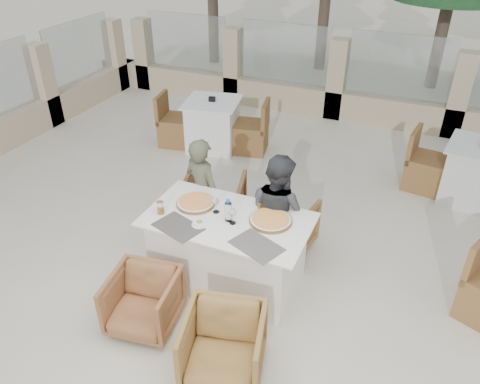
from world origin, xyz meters
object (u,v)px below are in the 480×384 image
at_px(water_bottle, 228,210).
at_px(wine_glass_near, 233,215).
at_px(armchair_far_right, 281,226).
at_px(beer_glass_right, 261,202).
at_px(bg_table_b, 476,174).
at_px(pizza_right, 271,219).
at_px(olive_dish, 199,223).
at_px(armchair_near_right, 224,346).
at_px(pizza_left, 196,202).
at_px(armchair_far_left, 214,203).
at_px(armchair_near_left, 143,301).
at_px(diner_right, 277,212).
at_px(diner_left, 203,192).
at_px(bg_table_a, 213,125).
at_px(beer_glass_left, 161,208).
at_px(dining_table, 228,250).
at_px(wine_glass_centre, 216,204).

bearing_deg(water_bottle, wine_glass_near, -25.51).
relative_size(wine_glass_near, armchair_far_right, 0.27).
relative_size(beer_glass_right, bg_table_b, 0.08).
height_order(pizza_right, olive_dish, pizza_right).
distance_m(armchair_far_right, armchair_near_right, 1.75).
xyz_separation_m(pizza_left, armchair_far_left, (-0.15, 0.69, -0.47)).
relative_size(armchair_near_left, bg_table_b, 0.37).
bearing_deg(armchair_near_left, diner_right, 49.69).
height_order(armchair_near_right, diner_left, diner_left).
distance_m(water_bottle, bg_table_a, 3.18).
bearing_deg(armchair_near_left, armchair_far_left, 84.75).
distance_m(beer_glass_left, olive_dish, 0.44).
distance_m(beer_glass_right, bg_table_b, 3.17).
bearing_deg(olive_dish, pizza_right, 27.91).
bearing_deg(diner_right, bg_table_a, -27.38).
xyz_separation_m(dining_table, water_bottle, (0.02, -0.02, 0.50)).
bearing_deg(pizza_right, diner_left, 157.24).
relative_size(wine_glass_centre, armchair_far_right, 0.27).
distance_m(wine_glass_centre, beer_glass_right, 0.45).
distance_m(pizza_right, beer_glass_left, 1.07).
relative_size(dining_table, beer_glass_left, 11.80).
bearing_deg(olive_dish, armchair_near_left, -110.96).
xyz_separation_m(beer_glass_left, armchair_near_left, (0.18, -0.68, -0.56)).
height_order(pizza_left, beer_glass_left, beer_glass_left).
relative_size(armchair_near_right, bg_table_a, 0.40).
bearing_deg(olive_dish, armchair_far_right, 60.14).
height_order(beer_glass_left, armchair_far_left, beer_glass_left).
height_order(pizza_left, bg_table_b, pizza_left).
relative_size(water_bottle, bg_table_b, 0.14).
bearing_deg(armchair_far_right, olive_dish, 69.19).
bearing_deg(olive_dish, bg_table_a, 114.29).
relative_size(armchair_far_right, diner_right, 0.51).
height_order(wine_glass_near, bg_table_a, wine_glass_near).
bearing_deg(dining_table, diner_left, 136.65).
height_order(pizza_right, armchair_far_left, pizza_right).
distance_m(armchair_near_right, bg_table_b, 4.14).
bearing_deg(water_bottle, olive_dish, -141.43).
bearing_deg(beer_glass_left, armchair_far_left, 85.06).
distance_m(water_bottle, olive_dish, 0.30).
bearing_deg(beer_glass_left, bg_table_b, 44.31).
height_order(pizza_left, diner_right, diner_right).
relative_size(pizza_left, armchair_near_right, 0.59).
distance_m(wine_glass_near, bg_table_a, 3.23).
height_order(beer_glass_left, bg_table_b, beer_glass_left).
bearing_deg(bg_table_b, beer_glass_right, -123.36).
bearing_deg(wine_glass_near, pizza_left, 162.87).
xyz_separation_m(pizza_left, armchair_near_left, (-0.06, -0.95, -0.52)).
bearing_deg(armchair_far_left, bg_table_b, -161.31).
height_order(diner_left, bg_table_a, diner_left).
distance_m(pizza_right, diner_left, 1.03).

